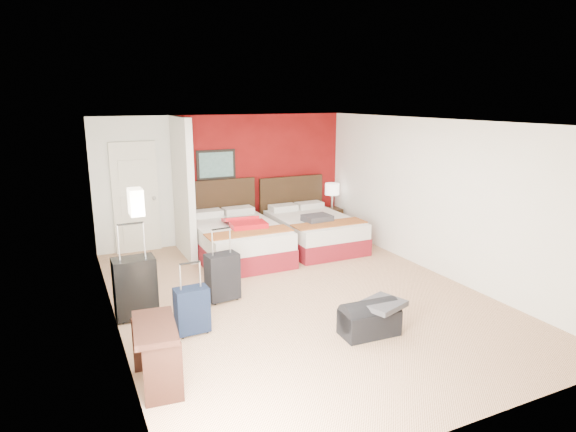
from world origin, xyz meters
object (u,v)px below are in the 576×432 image
bed_right (314,232)px  suitcase_black (135,289)px  suitcase_charcoal (222,278)px  nightstand (332,220)px  duffel_bag (369,321)px  desk (156,355)px  bed_left (237,241)px  red_suitcase_open (244,222)px  suitcase_navy (192,312)px  table_lamp (332,196)px

bed_right → suitcase_black: size_ratio=2.46×
suitcase_charcoal → suitcase_black: bearing=176.8°
nightstand → duffel_bag: size_ratio=0.73×
bed_right → desk: size_ratio=2.43×
bed_right → suitcase_black: 4.04m
bed_left → bed_right: size_ratio=1.06×
bed_right → red_suitcase_open: 1.52m
red_suitcase_open → suitcase_navy: 2.94m
table_lamp → duffel_bag: (-1.99, -4.33, -0.60)m
bed_left → suitcase_navy: (-1.48, -2.54, -0.03)m
suitcase_charcoal → desk: desk is taller
suitcase_navy → table_lamp: bearing=38.8°
suitcase_black → suitcase_charcoal: (1.20, 0.07, -0.07)m
bed_right → nightstand: bearing=43.5°
suitcase_navy → bed_right: bearing=38.0°
bed_left → duffel_bag: size_ratio=2.93×
table_lamp → suitcase_navy: size_ratio=0.97×
duffel_bag → desk: (-2.54, -0.02, 0.16)m
bed_left → suitcase_black: suitcase_black is taller
bed_left → bed_right: 1.57m
desk → suitcase_black: bearing=94.5°
table_lamp → desk: size_ratio=0.68×
suitcase_navy → bed_left: bearing=57.8°
bed_right → suitcase_charcoal: size_ratio=2.95×
duffel_bag → suitcase_charcoal: bearing=129.1°
suitcase_charcoal → bed_left: bearing=57.7°
nightstand → bed_left: bearing=-159.3°
nightstand → suitcase_charcoal: (-3.28, -2.57, 0.07)m
bed_left → desk: size_ratio=2.57×
bed_left → suitcase_black: size_ratio=2.60×
bed_left → desk: (-2.09, -3.50, 0.03)m
red_suitcase_open → duffel_bag: red_suitcase_open is taller
suitcase_navy → suitcase_charcoal: bearing=49.5°
suitcase_charcoal → duffel_bag: 2.19m
bed_right → suitcase_black: bearing=-153.2°
bed_right → red_suitcase_open: bearing=-175.4°
suitcase_navy → desk: (-0.60, -0.96, 0.05)m
table_lamp → suitcase_black: bearing=-149.5°
suitcase_navy → desk: size_ratio=0.70×
suitcase_black → suitcase_charcoal: 1.20m
bed_left → bed_right: bed_left is taller
nightstand → table_lamp: table_lamp is taller
bed_right → suitcase_navy: 3.98m
suitcase_charcoal → suitcase_navy: suitcase_charcoal is taller
bed_right → suitcase_black: suitcase_black is taller
bed_left → suitcase_navy: 2.94m
bed_right → suitcase_navy: bed_right is taller
desk → table_lamp: bearing=50.1°
red_suitcase_open → desk: red_suitcase_open is taller
red_suitcase_open → table_lamp: (2.34, 0.94, 0.11)m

